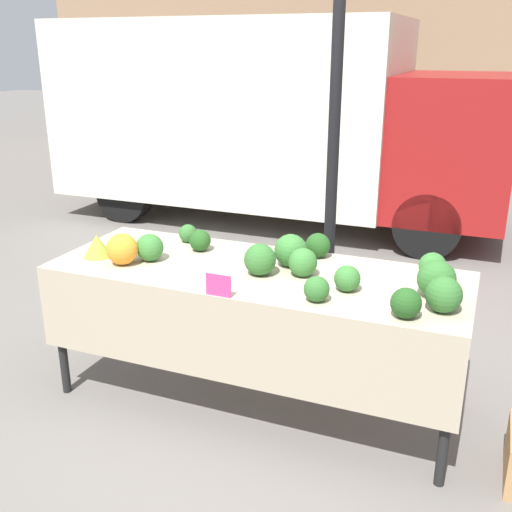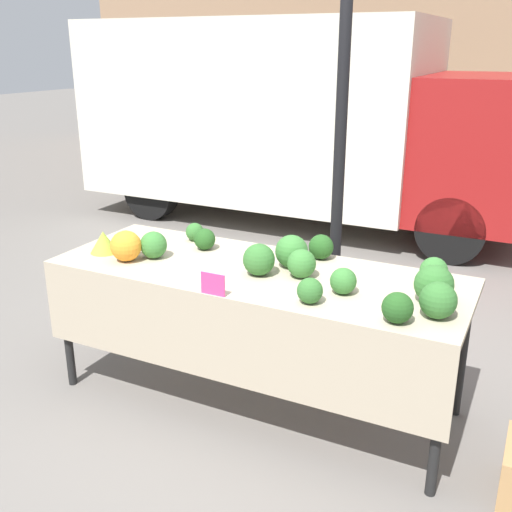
# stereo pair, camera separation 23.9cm
# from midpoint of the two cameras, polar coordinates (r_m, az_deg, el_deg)

# --- Properties ---
(ground_plane) EXTENTS (40.00, 40.00, 0.00)m
(ground_plane) POSITION_cam_midpoint_polar(r_m,az_deg,el_deg) (3.66, 1.92, -13.37)
(ground_plane) COLOR slate
(building_facade) EXTENTS (16.00, 0.60, 5.15)m
(building_facade) POSITION_cam_midpoint_polar(r_m,az_deg,el_deg) (11.61, 21.64, 21.13)
(building_facade) COLOR #9E7A5B
(building_facade) RESTS_ON ground_plane
(tent_pole) EXTENTS (0.07, 0.07, 2.66)m
(tent_pole) POSITION_cam_midpoint_polar(r_m,az_deg,el_deg) (3.60, 9.84, 8.72)
(tent_pole) COLOR black
(tent_pole) RESTS_ON ground_plane
(parked_truck) EXTENTS (5.05, 1.91, 2.26)m
(parked_truck) POSITION_cam_midpoint_polar(r_m,az_deg,el_deg) (7.08, 4.53, 13.13)
(parked_truck) COLOR silver
(parked_truck) RESTS_ON ground_plane
(market_table) EXTENTS (2.30, 0.84, 0.82)m
(market_table) POSITION_cam_midpoint_polar(r_m,az_deg,el_deg) (3.27, 1.58, -3.24)
(market_table) COLOR tan
(market_table) RESTS_ON ground_plane
(orange_cauliflower) EXTENTS (0.18, 0.18, 0.18)m
(orange_cauliflower) POSITION_cam_midpoint_polar(r_m,az_deg,el_deg) (3.45, -10.36, 0.92)
(orange_cauliflower) COLOR orange
(orange_cauliflower) RESTS_ON market_table
(romanesco_head) EXTENTS (0.16, 0.16, 0.13)m
(romanesco_head) POSITION_cam_midpoint_polar(r_m,az_deg,el_deg) (3.63, -12.50, 1.29)
(romanesco_head) COLOR #93B238
(romanesco_head) RESTS_ON market_table
(broccoli_head_0) EXTENTS (0.11, 0.11, 0.11)m
(broccoli_head_0) POSITION_cam_midpoint_polar(r_m,az_deg,el_deg) (3.77, -4.06, 2.29)
(broccoli_head_0) COLOR #336B2D
(broccoli_head_0) RESTS_ON market_table
(broccoli_head_1) EXTENTS (0.13, 0.13, 0.13)m
(broccoli_head_1) POSITION_cam_midpoint_polar(r_m,az_deg,el_deg) (3.00, 10.58, -2.39)
(broccoli_head_1) COLOR #387533
(broccoli_head_1) RESTS_ON market_table
(broccoli_head_2) EXTENTS (0.19, 0.19, 0.19)m
(broccoli_head_2) POSITION_cam_midpoint_polar(r_m,az_deg,el_deg) (3.00, 18.80, -2.60)
(broccoli_head_2) COLOR #336B2D
(broccoli_head_2) RESTS_ON market_table
(broccoli_head_3) EXTENTS (0.14, 0.14, 0.14)m
(broccoli_head_3) POSITION_cam_midpoint_polar(r_m,az_deg,el_deg) (3.47, 8.18, 0.84)
(broccoli_head_3) COLOR #23511E
(broccoli_head_3) RESTS_ON market_table
(broccoli_head_4) EXTENTS (0.18, 0.18, 0.18)m
(broccoli_head_4) POSITION_cam_midpoint_polar(r_m,az_deg,el_deg) (3.31, 5.47, 0.42)
(broccoli_head_4) COLOR #387533
(broccoli_head_4) RESTS_ON market_table
(broccoli_head_5) EXTENTS (0.17, 0.17, 0.17)m
(broccoli_head_5) POSITION_cam_midpoint_polar(r_m,az_deg,el_deg) (3.19, 2.42, -0.37)
(broccoli_head_5) COLOR #336B2D
(broccoli_head_5) RESTS_ON market_table
(broccoli_head_6) EXTENTS (0.13, 0.13, 0.13)m
(broccoli_head_6) POSITION_cam_midpoint_polar(r_m,az_deg,el_deg) (3.60, -3.02, 1.59)
(broccoli_head_6) COLOR #23511E
(broccoli_head_6) RESTS_ON market_table
(broccoli_head_7) EXTENTS (0.13, 0.13, 0.13)m
(broccoli_head_7) POSITION_cam_midpoint_polar(r_m,az_deg,el_deg) (2.87, 7.54, -3.33)
(broccoli_head_7) COLOR #336B2D
(broccoli_head_7) RESTS_ON market_table
(broccoli_head_8) EXTENTS (0.16, 0.16, 0.16)m
(broccoli_head_8) POSITION_cam_midpoint_polar(r_m,az_deg,el_deg) (3.48, -7.81, 1.03)
(broccoli_head_8) COLOR #387533
(broccoli_head_8) RESTS_ON market_table
(broccoli_head_9) EXTENTS (0.14, 0.14, 0.14)m
(broccoli_head_9) POSITION_cam_midpoint_polar(r_m,az_deg,el_deg) (3.24, 18.62, -1.38)
(broccoli_head_9) COLOR #387533
(broccoli_head_9) RESTS_ON market_table
(broccoli_head_10) EXTENTS (0.15, 0.15, 0.15)m
(broccoli_head_10) POSITION_cam_midpoint_polar(r_m,az_deg,el_deg) (3.18, 6.52, -0.75)
(broccoli_head_10) COLOR #387533
(broccoli_head_10) RESTS_ON market_table
(broccoli_head_11) EXTENTS (0.14, 0.14, 0.14)m
(broccoli_head_11) POSITION_cam_midpoint_polar(r_m,az_deg,el_deg) (2.75, 15.78, -4.80)
(broccoli_head_11) COLOR #23511E
(broccoli_head_11) RESTS_ON market_table
(broccoli_head_12) EXTENTS (0.17, 0.17, 0.17)m
(broccoli_head_12) POSITION_cam_midpoint_polar(r_m,az_deg,el_deg) (2.85, 19.28, -4.04)
(broccoli_head_12) COLOR #336B2D
(broccoli_head_12) RESTS_ON market_table
(price_sign) EXTENTS (0.13, 0.01, 0.11)m
(price_sign) POSITION_cam_midpoint_polar(r_m,az_deg,el_deg) (2.94, -1.81, -2.73)
(price_sign) COLOR #E53D84
(price_sign) RESTS_ON market_table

